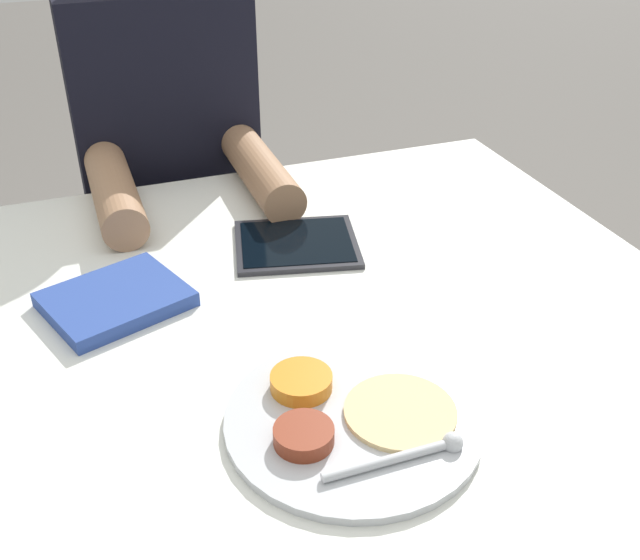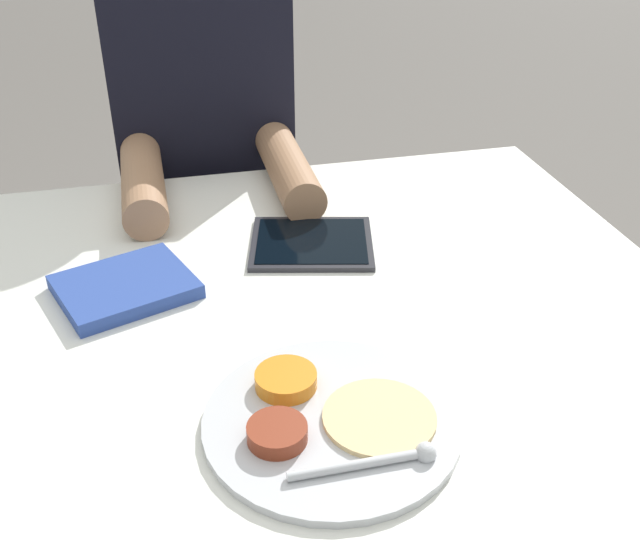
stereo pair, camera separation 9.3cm
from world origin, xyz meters
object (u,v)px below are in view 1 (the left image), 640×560
(person_diner, at_px, (176,224))
(thali_tray, at_px, (351,417))
(red_notebook, at_px, (116,300))
(tablet_device, at_px, (296,244))

(person_diner, bearing_deg, thali_tray, -86.66)
(red_notebook, relative_size, person_diner, 0.18)
(thali_tray, height_order, person_diner, person_diner)
(tablet_device, xyz_separation_m, person_diner, (-0.12, 0.44, -0.16))
(thali_tray, relative_size, person_diner, 0.23)
(thali_tray, bearing_deg, person_diner, 93.34)
(red_notebook, height_order, person_diner, person_diner)
(red_notebook, bearing_deg, person_diner, 72.78)
(thali_tray, height_order, tablet_device, thali_tray)
(thali_tray, height_order, red_notebook, thali_tray)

